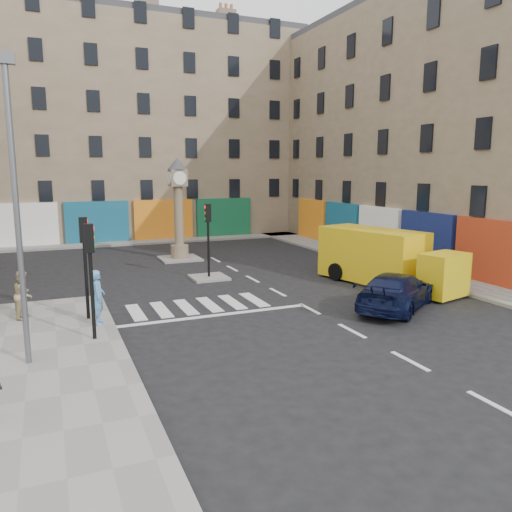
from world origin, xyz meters
TOP-DOWN VIEW (x-y plane):
  - ground at (0.00, 0.00)m, footprint 120.00×120.00m
  - sidewalk_right at (8.70, 10.00)m, footprint 2.60×30.00m
  - sidewalk_far at (-4.00, 22.20)m, footprint 32.00×2.40m
  - island_near at (-2.00, 8.00)m, footprint 1.80×1.80m
  - island_far at (-2.00, 14.00)m, footprint 2.40×2.40m
  - building_right at (15.00, 10.00)m, footprint 10.00×30.00m
  - building_far at (-4.00, 28.00)m, footprint 32.00×10.00m
  - traffic_light_left_near at (-8.30, 0.20)m, footprint 0.28×0.22m
  - traffic_light_left_far at (-8.30, 2.60)m, footprint 0.28×0.22m
  - traffic_light_island at (-2.00, 8.00)m, footprint 0.28×0.22m
  - lamp_post at (-10.20, -1.20)m, footprint 0.50×0.25m
  - clock_pillar at (-2.00, 14.00)m, footprint 1.20×1.20m
  - navy_sedan at (3.20, -0.32)m, footprint 5.34×4.55m
  - yellow_van at (5.35, 3.39)m, footprint 3.88×7.57m
  - pedestrian_blue at (-8.00, 1.78)m, footprint 0.57×0.77m
  - pedestrian_tan at (-10.43, 3.56)m, footprint 0.87×1.01m

SIDE VIEW (x-z plane):
  - ground at x=0.00m, z-range 0.00..0.00m
  - island_near at x=-2.00m, z-range 0.00..0.12m
  - island_far at x=-2.00m, z-range 0.00..0.12m
  - sidewalk_right at x=8.70m, z-range 0.00..0.15m
  - sidewalk_far at x=-4.00m, z-range 0.00..0.15m
  - navy_sedan at x=3.20m, z-range 0.00..1.47m
  - pedestrian_tan at x=-10.43m, z-range 0.15..1.92m
  - pedestrian_blue at x=-8.00m, z-range 0.15..2.08m
  - yellow_van at x=5.35m, z-range -0.01..2.63m
  - traffic_light_island at x=-2.00m, z-range 0.74..4.44m
  - traffic_light_left_near at x=-8.30m, z-range 0.77..4.47m
  - traffic_light_left_far at x=-8.30m, z-range 0.77..4.47m
  - clock_pillar at x=-2.00m, z-range 0.50..6.60m
  - lamp_post at x=-10.20m, z-range 0.64..8.94m
  - building_right at x=15.00m, z-range 0.00..16.00m
  - building_far at x=-4.00m, z-range 0.00..17.00m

